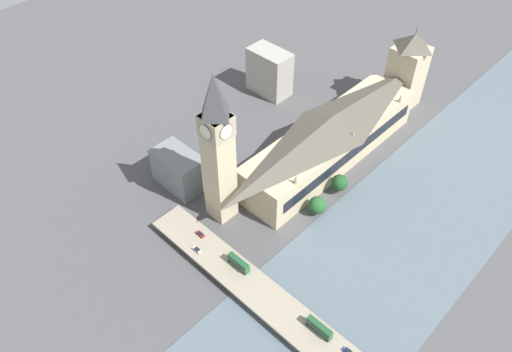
{
  "coord_description": "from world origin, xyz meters",
  "views": [
    {
      "loc": [
        -90.01,
        156.32,
        175.13
      ],
      "look_at": [
        21.1,
        41.09,
        18.32
      ],
      "focal_mm": 35.0,
      "sensor_mm": 36.0,
      "label": 1
    }
  ],
  "objects_px": {
    "road_bridge": "(306,332)",
    "car_northbound_tail": "(197,250)",
    "victoria_tower": "(407,71)",
    "double_decker_bus_lead": "(319,328)",
    "clock_tower": "(218,148)",
    "parliament_hall": "(331,138)",
    "car_southbound_lead": "(348,352)",
    "double_decker_bus_rear": "(239,263)",
    "car_northbound_lead": "(200,234)"
  },
  "relations": [
    {
      "from": "double_decker_bus_lead",
      "to": "car_southbound_lead",
      "type": "distance_m",
      "value": 13.07
    },
    {
      "from": "parliament_hall",
      "to": "car_northbound_lead",
      "type": "relative_size",
      "value": 25.33
    },
    {
      "from": "double_decker_bus_lead",
      "to": "double_decker_bus_rear",
      "type": "xyz_separation_m",
      "value": [
        42.03,
        0.32,
        0.11
      ]
    },
    {
      "from": "double_decker_bus_lead",
      "to": "car_northbound_tail",
      "type": "relative_size",
      "value": 2.54
    },
    {
      "from": "victoria_tower",
      "to": "car_northbound_lead",
      "type": "bearing_deg",
      "value": 87.42
    },
    {
      "from": "clock_tower",
      "to": "double_decker_bus_lead",
      "type": "distance_m",
      "value": 80.75
    },
    {
      "from": "clock_tower",
      "to": "victoria_tower",
      "type": "xyz_separation_m",
      "value": [
        -12.17,
        -131.61,
        -17.95
      ]
    },
    {
      "from": "parliament_hall",
      "to": "car_northbound_tail",
      "type": "bearing_deg",
      "value": 89.09
    },
    {
      "from": "road_bridge",
      "to": "double_decker_bus_lead",
      "type": "height_order",
      "value": "double_decker_bus_lead"
    },
    {
      "from": "double_decker_bus_rear",
      "to": "car_southbound_lead",
      "type": "bearing_deg",
      "value": -178.83
    },
    {
      "from": "parliament_hall",
      "to": "victoria_tower",
      "type": "height_order",
      "value": "victoria_tower"
    },
    {
      "from": "clock_tower",
      "to": "car_northbound_tail",
      "type": "bearing_deg",
      "value": 113.66
    },
    {
      "from": "clock_tower",
      "to": "parliament_hall",
      "type": "bearing_deg",
      "value": -100.79
    },
    {
      "from": "victoria_tower",
      "to": "car_northbound_lead",
      "type": "relative_size",
      "value": 11.13
    },
    {
      "from": "victoria_tower",
      "to": "double_decker_bus_rear",
      "type": "bearing_deg",
      "value": 96.55
    },
    {
      "from": "road_bridge",
      "to": "car_southbound_lead",
      "type": "height_order",
      "value": "car_southbound_lead"
    },
    {
      "from": "parliament_hall",
      "to": "double_decker_bus_lead",
      "type": "height_order",
      "value": "parliament_hall"
    },
    {
      "from": "parliament_hall",
      "to": "double_decker_bus_rear",
      "type": "bearing_deg",
      "value": 101.76
    },
    {
      "from": "victoria_tower",
      "to": "road_bridge",
      "type": "xyz_separation_m",
      "value": [
        -55.86,
        152.56,
        -18.69
      ]
    },
    {
      "from": "double_decker_bus_rear",
      "to": "car_southbound_lead",
      "type": "distance_m",
      "value": 54.99
    },
    {
      "from": "parliament_hall",
      "to": "car_northbound_lead",
      "type": "distance_m",
      "value": 82.98
    },
    {
      "from": "victoria_tower",
      "to": "car_northbound_tail",
      "type": "height_order",
      "value": "victoria_tower"
    },
    {
      "from": "parliament_hall",
      "to": "road_bridge",
      "type": "distance_m",
      "value": 102.3
    },
    {
      "from": "road_bridge",
      "to": "double_decker_bus_rear",
      "type": "height_order",
      "value": "double_decker_bus_rear"
    },
    {
      "from": "parliament_hall",
      "to": "car_northbound_tail",
      "type": "distance_m",
      "value": 89.28
    },
    {
      "from": "victoria_tower",
      "to": "clock_tower",
      "type": "bearing_deg",
      "value": 84.72
    },
    {
      "from": "road_bridge",
      "to": "double_decker_bus_lead",
      "type": "distance_m",
      "value": 5.71
    },
    {
      "from": "car_southbound_lead",
      "to": "victoria_tower",
      "type": "bearing_deg",
      "value": -64.11
    },
    {
      "from": "parliament_hall",
      "to": "double_decker_bus_lead",
      "type": "distance_m",
      "value": 101.33
    },
    {
      "from": "double_decker_bus_lead",
      "to": "double_decker_bus_rear",
      "type": "distance_m",
      "value": 42.03
    },
    {
      "from": "parliament_hall",
      "to": "car_northbound_lead",
      "type": "xyz_separation_m",
      "value": [
        6.79,
        82.22,
        -8.95
      ]
    },
    {
      "from": "double_decker_bus_rear",
      "to": "parliament_hall",
      "type": "bearing_deg",
      "value": -78.24
    },
    {
      "from": "parliament_hall",
      "to": "road_bridge",
      "type": "height_order",
      "value": "parliament_hall"
    },
    {
      "from": "parliament_hall",
      "to": "car_northbound_lead",
      "type": "height_order",
      "value": "parliament_hall"
    },
    {
      "from": "parliament_hall",
      "to": "car_southbound_lead",
      "type": "bearing_deg",
      "value": 131.61
    },
    {
      "from": "road_bridge",
      "to": "car_southbound_lead",
      "type": "bearing_deg",
      "value": -166.4
    },
    {
      "from": "double_decker_bus_lead",
      "to": "double_decker_bus_rear",
      "type": "relative_size",
      "value": 1.04
    },
    {
      "from": "clock_tower",
      "to": "victoria_tower",
      "type": "bearing_deg",
      "value": -95.28
    },
    {
      "from": "road_bridge",
      "to": "car_northbound_tail",
      "type": "relative_size",
      "value": 38.12
    },
    {
      "from": "car_northbound_lead",
      "to": "clock_tower",
      "type": "bearing_deg",
      "value": -73.27
    },
    {
      "from": "parliament_hall",
      "to": "double_decker_bus_lead",
      "type": "xyz_separation_m",
      "value": [
        -59.17,
        81.96,
        -7.05
      ]
    },
    {
      "from": "double_decker_bus_lead",
      "to": "clock_tower",
      "type": "bearing_deg",
      "value": -14.02
    },
    {
      "from": "double_decker_bus_lead",
      "to": "road_bridge",
      "type": "bearing_deg",
      "value": 42.96
    },
    {
      "from": "car_southbound_lead",
      "to": "car_northbound_tail",
      "type": "bearing_deg",
      "value": 5.95
    },
    {
      "from": "parliament_hall",
      "to": "double_decker_bus_lead",
      "type": "bearing_deg",
      "value": 125.82
    },
    {
      "from": "parliament_hall",
      "to": "double_decker_bus_rear",
      "type": "xyz_separation_m",
      "value": [
        -17.13,
        82.28,
        -6.94
      ]
    },
    {
      "from": "double_decker_bus_rear",
      "to": "road_bridge",
      "type": "bearing_deg",
      "value": 175.84
    },
    {
      "from": "double_decker_bus_rear",
      "to": "car_northbound_lead",
      "type": "relative_size",
      "value": 2.48
    },
    {
      "from": "clock_tower",
      "to": "road_bridge",
      "type": "xyz_separation_m",
      "value": [
        -68.03,
        20.95,
        -36.65
      ]
    },
    {
      "from": "car_southbound_lead",
      "to": "clock_tower",
      "type": "bearing_deg",
      "value": -11.41
    }
  ]
}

